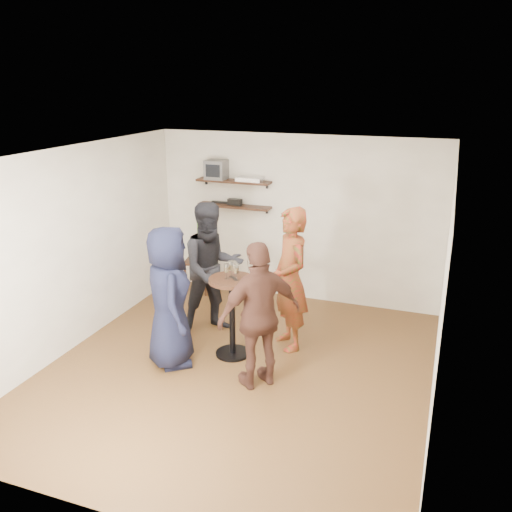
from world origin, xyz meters
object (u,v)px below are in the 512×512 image
(drinks_table, at_px, (232,306))
(person_brown, at_px, (260,316))
(side_table, at_px, (200,265))
(person_navy, at_px, (169,297))
(radio, at_px, (235,202))
(person_dark, at_px, (212,269))
(dvd_deck, at_px, (250,179))
(crt_monitor, at_px, (217,169))
(person_plaid, at_px, (290,279))

(drinks_table, distance_m, person_brown, 0.80)
(side_table, relative_size, person_navy, 0.31)
(radio, height_order, person_dark, person_dark)
(side_table, bearing_deg, person_navy, -72.76)
(radio, distance_m, drinks_table, 2.34)
(dvd_deck, relative_size, side_table, 0.74)
(drinks_table, relative_size, person_brown, 0.61)
(person_navy, bearing_deg, side_table, -18.17)
(crt_monitor, bearing_deg, drinks_table, -61.97)
(crt_monitor, distance_m, person_brown, 3.27)
(drinks_table, relative_size, person_plaid, 0.56)
(drinks_table, distance_m, person_plaid, 0.82)
(radio, height_order, person_navy, person_navy)
(person_plaid, xyz_separation_m, person_brown, (-0.05, -1.02, -0.08))
(crt_monitor, xyz_separation_m, person_dark, (0.56, -1.46, -1.10))
(person_dark, bearing_deg, person_navy, -138.67)
(dvd_deck, bearing_deg, person_plaid, -53.86)
(dvd_deck, xyz_separation_m, person_plaid, (1.13, -1.55, -0.96))
(crt_monitor, bearing_deg, dvd_deck, 0.00)
(crt_monitor, bearing_deg, person_brown, -57.44)
(person_navy, bearing_deg, dvd_deck, -37.92)
(crt_monitor, bearing_deg, person_plaid, -42.52)
(person_plaid, bearing_deg, person_navy, -91.53)
(radio, height_order, side_table, radio)
(dvd_deck, distance_m, drinks_table, 2.43)
(person_plaid, relative_size, person_brown, 1.09)
(drinks_table, bearing_deg, crt_monitor, 118.03)
(side_table, bearing_deg, dvd_deck, 11.96)
(crt_monitor, relative_size, radio, 1.45)
(person_dark, bearing_deg, person_brown, -88.32)
(side_table, xyz_separation_m, person_dark, (0.82, -1.29, 0.46))
(person_brown, bearing_deg, radio, -108.59)
(crt_monitor, distance_m, person_dark, 1.91)
(crt_monitor, xyz_separation_m, person_navy, (0.45, -2.49, -1.14))
(person_plaid, xyz_separation_m, person_navy, (-1.24, -0.93, -0.06))
(person_plaid, height_order, person_brown, person_plaid)
(person_dark, bearing_deg, drinks_table, -90.00)
(drinks_table, bearing_deg, person_navy, -144.59)
(radio, distance_m, person_navy, 2.57)
(person_plaid, height_order, person_navy, person_plaid)
(dvd_deck, distance_m, side_table, 1.67)
(dvd_deck, xyz_separation_m, person_brown, (1.08, -2.57, -1.04))
(dvd_deck, distance_m, person_plaid, 2.15)
(radio, relative_size, drinks_table, 0.21)
(radio, xyz_separation_m, person_dark, (0.25, -1.46, -0.60))
(person_navy, bearing_deg, person_plaid, -88.47)
(radio, relative_size, person_brown, 0.13)
(person_plaid, bearing_deg, person_brown, -41.18)
(crt_monitor, relative_size, drinks_table, 0.31)
(crt_monitor, height_order, dvd_deck, crt_monitor)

